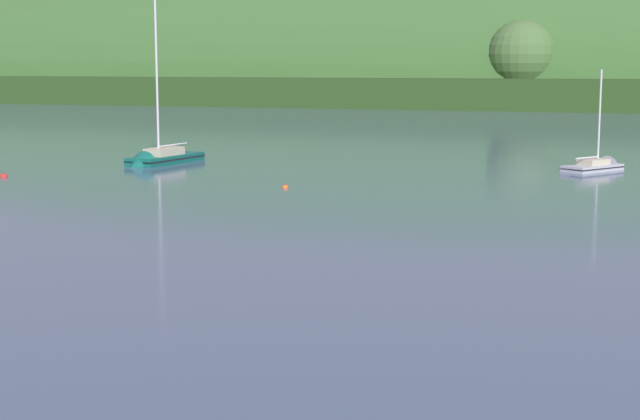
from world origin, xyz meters
name	(u,v)px	position (x,y,z in m)	size (l,w,h in m)	color
far_shoreline_hill	(323,99)	(-59.67, 214.45, 0.27)	(520.13, 96.01, 65.15)	#27431B
sailboat_far_left	(159,162)	(-31.47, 68.82, 0.13)	(4.22, 9.41, 15.44)	#0F564C
sailboat_outer_reach	(599,168)	(4.89, 74.39, 0.16)	(5.30, 6.11, 9.10)	#ADB2BC
mooring_buoy_midchannel	(285,188)	(-15.82, 56.48, 0.00)	(0.44, 0.44, 0.52)	#EA5B19
mooring_buoy_off_fishing_boat	(4,177)	(-38.50, 56.66, 0.00)	(0.55, 0.55, 0.63)	red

